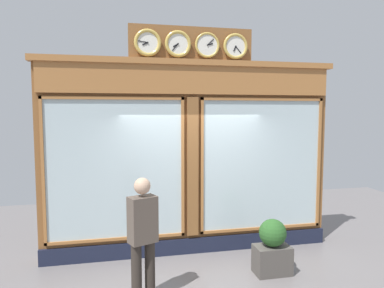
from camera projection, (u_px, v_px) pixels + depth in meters
name	position (u px, v px, depth m)	size (l,w,h in m)	color
shop_facade	(191.00, 156.00, 6.36)	(5.31, 0.42, 4.01)	brown
pedestrian	(143.00, 234.00, 4.68)	(0.42, 0.34, 1.69)	#312A24
planter_box	(272.00, 260.00, 5.56)	(0.56, 0.36, 0.45)	#4C4742
planter_shrub	(273.00, 233.00, 5.52)	(0.43, 0.43, 0.43)	#285623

